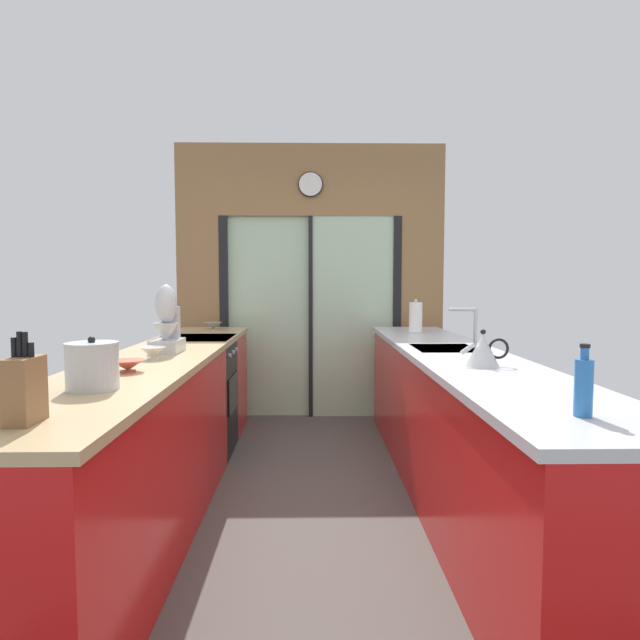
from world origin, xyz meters
TOP-DOWN VIEW (x-y plane):
  - ground_plane at (0.00, 0.60)m, footprint 5.04×7.60m
  - back_wall_unit at (0.00, 2.40)m, footprint 2.64×0.12m
  - left_counter_run at (-0.91, 0.13)m, footprint 0.62×3.80m
  - right_counter_run at (0.91, 0.30)m, footprint 0.62×3.80m
  - sink_faucet at (1.06, 0.55)m, footprint 0.19×0.02m
  - oven_range at (-0.91, 1.25)m, footprint 0.60×0.60m
  - mixing_bowl_near at (-0.89, -0.37)m, footprint 0.17×0.17m
  - mixing_bowl_mid at (-0.89, 0.05)m, footprint 0.15×0.15m
  - mixing_bowl_far at (-0.89, 1.92)m, footprint 0.17×0.17m
  - knife_block at (-0.89, -1.31)m, footprint 0.08×0.14m
  - stand_mixer at (-0.89, 0.36)m, footprint 0.17×0.27m
  - stock_pot at (-0.89, -0.79)m, footprint 0.21×0.21m
  - kettle at (0.89, -0.23)m, footprint 0.25×0.17m
  - soap_bottle at (0.89, -1.26)m, footprint 0.06×0.06m
  - paper_towel_roll at (0.89, 1.56)m, footprint 0.13×0.13m

SIDE VIEW (x-z plane):
  - ground_plane at x=0.00m, z-range -0.02..0.00m
  - oven_range at x=-0.91m, z-range 0.00..0.92m
  - right_counter_run at x=0.91m, z-range 0.00..0.92m
  - left_counter_run at x=-0.91m, z-range 0.01..0.93m
  - mixing_bowl_near at x=-0.89m, z-range 0.92..0.98m
  - mixing_bowl_far at x=-0.89m, z-range 0.92..0.99m
  - mixing_bowl_mid at x=-0.89m, z-range 0.92..1.00m
  - kettle at x=0.89m, z-range 0.91..1.10m
  - stock_pot at x=-0.89m, z-range 0.91..1.13m
  - soap_bottle at x=0.89m, z-range 0.90..1.14m
  - knife_block at x=-0.89m, z-range 0.88..1.17m
  - paper_towel_roll at x=0.89m, z-range 0.90..1.19m
  - stand_mixer at x=-0.89m, z-range 0.87..1.29m
  - sink_faucet at x=1.06m, z-range 0.96..1.23m
  - back_wall_unit at x=0.00m, z-range 0.17..2.87m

